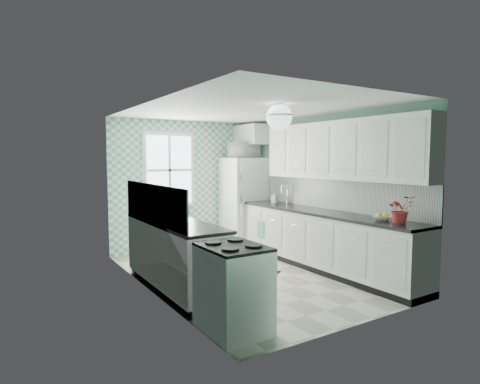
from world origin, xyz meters
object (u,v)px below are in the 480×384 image
fridge (244,202)px  potted_plant (400,209)px  fruit_bowl (382,218)px  ceiling_light (279,117)px  microwave (244,150)px  sink (279,205)px  stove (233,287)px

fridge → potted_plant: 3.61m
fruit_bowl → ceiling_light: bearing=148.7°
potted_plant → microwave: bearing=91.4°
fridge → fruit_bowl: bearing=-89.3°
sink → microwave: 1.46m
fridge → fruit_bowl: size_ratio=7.44×
fridge → fruit_bowl: 3.32m
potted_plant → fridge: bearing=91.4°
sink → potted_plant: size_ratio=1.54×
sink → microwave: microwave is taller
stove → sink: size_ratio=1.57×
fruit_bowl → potted_plant: 0.32m
fridge → microwave: (0.00, 0.00, 1.05)m
sink → fruit_bowl: 2.27m
ceiling_light → fruit_bowl: (1.20, -0.73, -1.35)m
ceiling_light → stove: bearing=-146.1°
stove → microwave: bearing=55.4°
fruit_bowl → microwave: 3.46m
fridge → sink: bearing=-85.7°
ceiling_light → potted_plant: bearing=-40.0°
ceiling_light → sink: ceiling_light is taller
stove → fruit_bowl: (2.40, 0.08, 0.51)m
stove → sink: sink is taller
stove → microwave: size_ratio=1.57×
sink → fruit_bowl: size_ratio=2.34×
fruit_bowl → potted_plant: (0.00, -0.28, 0.15)m
fridge → sink: size_ratio=3.18×
fridge → stove: size_ratio=2.03×
sink → fridge: bearing=93.8°
sink → potted_plant: sink is taller
ceiling_light → fruit_bowl: ceiling_light is taller
fruit_bowl → microwave: bearing=91.6°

